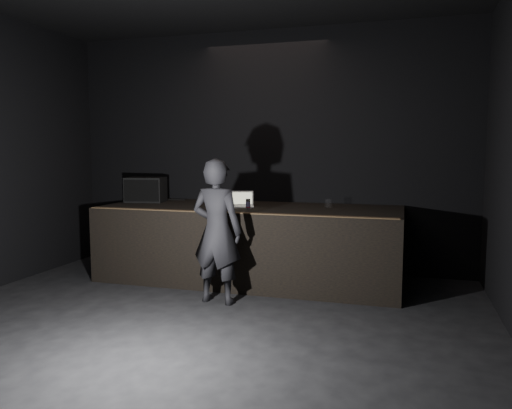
{
  "coord_description": "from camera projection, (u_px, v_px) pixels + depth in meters",
  "views": [
    {
      "loc": [
        1.99,
        -3.66,
        1.75
      ],
      "look_at": [
        0.21,
        2.3,
        1.08
      ],
      "focal_mm": 35.0,
      "sensor_mm": 36.0,
      "label": 1
    }
  ],
  "objects": [
    {
      "name": "plastic_cup",
      "position": [
        328.0,
        203.0,
        6.63
      ],
      "size": [
        0.09,
        0.09,
        0.11
      ],
      "primitive_type": "cylinder",
      "color": "white",
      "rests_on": "stage_riser"
    },
    {
      "name": "beer_can",
      "position": [
        248.0,
        205.0,
        6.33
      ],
      "size": [
        0.06,
        0.06,
        0.14
      ],
      "color": "silver",
      "rests_on": "stage_riser"
    },
    {
      "name": "riser_lip",
      "position": [
        233.0,
        212.0,
        6.06
      ],
      "size": [
        3.92,
        0.1,
        0.01
      ],
      "primitive_type": "cube",
      "color": "brown",
      "rests_on": "stage_riser"
    },
    {
      "name": "cable",
      "position": [
        160.0,
        199.0,
        7.65
      ],
      "size": [
        0.8,
        0.09,
        0.02
      ],
      "primitive_type": "cylinder",
      "rotation": [
        0.0,
        1.57,
        0.1
      ],
      "color": "black",
      "rests_on": "stage_riser"
    },
    {
      "name": "person",
      "position": [
        217.0,
        231.0,
        5.71
      ],
      "size": [
        0.65,
        0.46,
        1.66
      ],
      "primitive_type": "imported",
      "rotation": [
        0.0,
        0.0,
        3.03
      ],
      "color": "black",
      "rests_on": "ground"
    },
    {
      "name": "stage_monitor",
      "position": [
        146.0,
        190.0,
        7.35
      ],
      "size": [
        0.6,
        0.49,
        0.36
      ],
      "rotation": [
        0.0,
        0.0,
        0.18
      ],
      "color": "black",
      "rests_on": "stage_riser"
    },
    {
      "name": "ground",
      "position": [
        155.0,
        358.0,
        4.24
      ],
      "size": [
        7.0,
        7.0,
        0.0
      ],
      "primitive_type": "plane",
      "color": "black",
      "rests_on": "ground"
    },
    {
      "name": "laptop",
      "position": [
        242.0,
        203.0,
        6.72
      ],
      "size": [
        0.37,
        0.35,
        0.21
      ],
      "rotation": [
        0.0,
        0.0,
        0.33
      ],
      "color": "white",
      "rests_on": "stage_riser"
    },
    {
      "name": "wii_remote",
      "position": [
        214.0,
        210.0,
        6.28
      ],
      "size": [
        0.1,
        0.15,
        0.03
      ],
      "primitive_type": "cube",
      "rotation": [
        0.0,
        0.0,
        0.51
      ],
      "color": "white",
      "rests_on": "stage_riser"
    },
    {
      "name": "stage_riser",
      "position": [
        250.0,
        243.0,
        6.79
      ],
      "size": [
        4.0,
        1.5,
        1.0
      ],
      "primitive_type": "cube",
      "color": "black",
      "rests_on": "ground"
    },
    {
      "name": "room_walls",
      "position": [
        149.0,
        117.0,
        4.02
      ],
      "size": [
        6.1,
        7.1,
        3.52
      ],
      "color": "black",
      "rests_on": "ground"
    }
  ]
}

